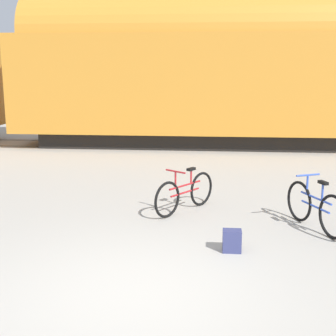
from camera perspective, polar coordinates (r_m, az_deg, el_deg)
ground_plane at (r=5.98m, az=-4.20°, el=-14.92°), size 80.00×80.00×0.00m
freight_train at (r=16.70m, az=2.15°, el=12.16°), size 38.54×2.98×5.28m
rail_near at (r=16.21m, az=1.94°, el=2.38°), size 50.54×0.07×0.01m
rail_far at (r=17.62m, az=2.21°, el=3.15°), size 50.54×0.07×0.01m
bicycle_maroon at (r=9.02m, az=2.09°, el=-3.06°), size 1.05×1.44×0.85m
bicycle_blue at (r=8.39m, az=17.50°, el=-4.61°), size 0.71×1.59×0.91m
backpack at (r=7.18m, az=7.80°, el=-8.79°), size 0.28×0.20×0.34m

